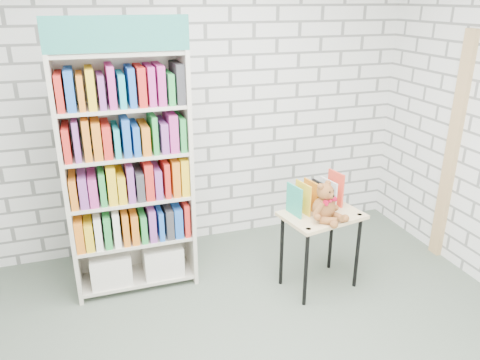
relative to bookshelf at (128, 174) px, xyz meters
name	(u,v)px	position (x,y,z in m)	size (l,w,h in m)	color
room_shell	(259,111)	(0.60, -1.36, 0.77)	(4.52, 4.02, 2.81)	silver
bookshelf	(128,174)	(0.00, 0.00, 0.00)	(0.99, 0.39, 2.23)	beige
display_table	(321,224)	(1.47, -0.54, -0.43)	(0.71, 0.55, 0.68)	#DABC83
table_books	(315,195)	(1.45, -0.44, -0.20)	(0.47, 0.28, 0.26)	teal
teddy_bear	(326,205)	(1.44, -0.64, -0.20)	(0.30, 0.29, 0.32)	brown
door_trim	(452,151)	(2.82, -0.41, 0.04)	(0.05, 0.12, 2.10)	tan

